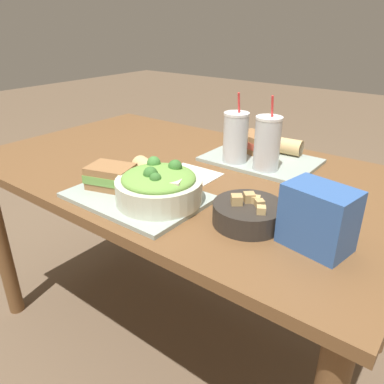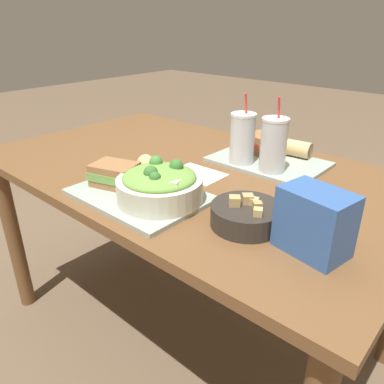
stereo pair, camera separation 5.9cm
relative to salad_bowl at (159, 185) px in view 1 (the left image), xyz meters
name	(u,v)px [view 1 (the left image)]	position (x,y,z in m)	size (l,w,h in m)	color
ground_plane	(185,327)	(-0.13, 0.25, -0.77)	(12.00, 12.00, 0.00)	brown
dining_table	(183,191)	(-0.13, 0.25, -0.15)	(1.42, 0.85, 0.71)	brown
tray_near	(137,197)	(-0.07, -0.01, -0.05)	(0.37, 0.26, 0.01)	#99A89E
tray_far	(261,160)	(0.05, 0.46, -0.05)	(0.37, 0.26, 0.01)	#99A89E
salad_bowl	(159,185)	(0.00, 0.00, 0.00)	(0.23, 0.23, 0.10)	beige
soup_bowl	(248,213)	(0.23, 0.06, -0.03)	(0.17, 0.17, 0.07)	#2D2823
sandwich_near	(111,176)	(-0.17, -0.02, -0.01)	(0.15, 0.13, 0.06)	olive
baguette_near	(152,172)	(-0.10, 0.09, -0.02)	(0.17, 0.10, 0.06)	tan
sandwich_far	(255,143)	(0.00, 0.51, -0.01)	(0.16, 0.13, 0.06)	olive
baguette_far	(282,145)	(0.08, 0.55, -0.02)	(0.15, 0.07, 0.06)	tan
drink_cup_dark	(235,139)	(0.00, 0.38, 0.03)	(0.08, 0.08, 0.23)	silver
drink_cup_red	(267,145)	(0.11, 0.38, 0.03)	(0.08, 0.08, 0.23)	silver
chip_bag	(318,218)	(0.40, 0.06, 0.01)	(0.16, 0.12, 0.14)	#335BA3
napkin_folded	(193,174)	(-0.06, 0.22, -0.05)	(0.17, 0.12, 0.00)	silver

